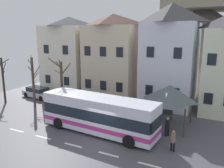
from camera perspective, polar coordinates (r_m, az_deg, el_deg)
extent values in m
cube|color=#4E4C54|center=(19.00, -2.91, -13.80)|extent=(40.00, 60.00, 0.06)
cube|color=silver|center=(22.47, -21.96, -10.34)|extent=(1.60, 0.20, 0.01)
cube|color=silver|center=(20.43, -16.27, -12.23)|extent=(1.60, 0.20, 0.01)
cube|color=silver|center=(18.66, -9.30, -14.35)|extent=(1.60, 0.20, 0.01)
cube|color=silver|center=(17.23, -0.86, -16.60)|extent=(1.60, 0.20, 0.01)
cube|color=silver|center=(16.24, 9.08, -18.75)|extent=(1.60, 0.20, 0.01)
cube|color=silver|center=(33.62, -10.06, 5.83)|extent=(6.17, 5.87, 9.11)
pyramid|color=#3C3E45|center=(33.42, -10.41, 14.64)|extent=(6.17, 5.87, 1.20)
cube|color=black|center=(32.70, -15.18, 1.18)|extent=(0.80, 0.06, 1.10)
cube|color=black|center=(30.74, -10.90, 0.68)|extent=(0.80, 0.06, 1.10)
cube|color=black|center=(32.18, -15.59, 8.11)|extent=(0.80, 0.06, 1.10)
cube|color=black|center=(30.19, -11.21, 8.06)|extent=(0.80, 0.06, 1.10)
cube|color=beige|center=(29.71, 0.29, 5.16)|extent=(6.30, 5.21, 9.12)
pyramid|color=brown|center=(29.49, 0.31, 15.30)|extent=(6.30, 5.21, 1.36)
cube|color=black|center=(28.89, -5.79, 0.09)|extent=(0.80, 0.06, 1.10)
cube|color=black|center=(27.84, -2.15, -0.34)|extent=(0.80, 0.06, 1.10)
cube|color=black|center=(26.90, 1.76, -0.79)|extent=(0.80, 0.06, 1.10)
cube|color=black|center=(28.30, -5.97, 7.95)|extent=(0.80, 0.06, 1.10)
cube|color=black|center=(27.23, -2.22, 7.82)|extent=(0.80, 0.06, 1.10)
cube|color=black|center=(26.27, 1.82, 7.65)|extent=(0.80, 0.06, 1.10)
cube|color=silver|center=(27.49, 13.71, 4.45)|extent=(5.58, 5.60, 9.36)
pyramid|color=#444344|center=(27.30, 14.35, 16.39)|extent=(5.58, 5.60, 2.06)
cube|color=black|center=(25.63, 8.91, -1.49)|extent=(0.80, 0.06, 1.10)
cube|color=black|center=(24.95, 15.00, -2.16)|extent=(0.80, 0.06, 1.10)
cube|color=black|center=(24.97, 9.22, 7.62)|extent=(0.80, 0.06, 1.10)
cube|color=black|center=(24.26, 15.55, 7.18)|extent=(0.80, 0.06, 1.10)
cube|color=black|center=(24.57, 22.18, -3.28)|extent=(0.80, 0.06, 1.10)
cube|color=black|center=(23.88, 22.93, 5.49)|extent=(0.80, 0.06, 1.10)
cone|color=#625E58|center=(48.28, 20.83, 9.66)|extent=(39.98, 39.98, 13.21)
cube|color=white|center=(20.33, -3.23, -9.43)|extent=(10.32, 3.07, 1.08)
cube|color=#BF338C|center=(20.31, -3.23, -9.29)|extent=(10.34, 3.09, 0.36)
cube|color=#19232D|center=(19.98, -3.26, -6.78)|extent=(10.22, 3.03, 0.91)
cube|color=white|center=(19.70, -3.29, -4.36)|extent=(10.32, 3.07, 0.85)
cube|color=#19232D|center=(17.83, 10.75, -9.45)|extent=(0.19, 2.07, 0.87)
cylinder|color=black|center=(19.88, 7.23, -10.95)|extent=(1.02, 0.34, 1.00)
cylinder|color=black|center=(17.93, 4.14, -13.62)|extent=(1.02, 0.34, 1.00)
cylinder|color=black|center=(23.26, -8.77, -7.44)|extent=(1.02, 0.34, 1.00)
cylinder|color=black|center=(21.61, -12.76, -9.19)|extent=(1.02, 0.34, 1.00)
cylinder|color=#473D33|center=(23.88, 10.66, -5.20)|extent=(0.14, 0.14, 2.40)
cylinder|color=#473D33|center=(23.24, 18.52, -6.15)|extent=(0.14, 0.14, 2.40)
cylinder|color=#473D33|center=(20.89, 8.05, -7.72)|extent=(0.14, 0.14, 2.40)
cylinder|color=#473D33|center=(20.16, 17.05, -8.94)|extent=(0.14, 0.14, 2.40)
pyramid|color=#4C595A|center=(21.42, 13.83, -2.12)|extent=(3.60, 3.60, 1.40)
cube|color=silver|center=(32.05, -17.21, -2.26)|extent=(4.78, 2.43, 0.65)
cube|color=#1E232D|center=(32.09, -17.53, -1.19)|extent=(2.94, 1.96, 0.51)
cylinder|color=black|center=(31.49, -14.24, -2.68)|extent=(0.66, 0.28, 0.64)
cylinder|color=black|center=(30.43, -16.70, -3.36)|extent=(0.66, 0.28, 0.64)
cylinder|color=black|center=(33.78, -17.62, -1.86)|extent=(0.66, 0.28, 0.64)
cylinder|color=black|center=(32.79, -20.02, -2.46)|extent=(0.66, 0.28, 0.64)
cube|color=navy|center=(27.25, -5.87, -4.38)|extent=(4.04, 1.99, 0.60)
cube|color=#1E232D|center=(27.21, -6.24, -3.19)|extent=(2.44, 1.70, 0.51)
cylinder|color=black|center=(27.29, -2.57, -4.66)|extent=(0.65, 0.23, 0.64)
cylinder|color=black|center=(25.91, -4.62, -5.63)|extent=(0.65, 0.23, 0.64)
cylinder|color=black|center=(28.71, -6.99, -3.86)|extent=(0.65, 0.23, 0.64)
cylinder|color=black|center=(27.40, -9.15, -4.73)|extent=(0.65, 0.23, 0.64)
cylinder|color=black|center=(17.99, 14.70, -14.42)|extent=(0.15, 0.15, 0.73)
cylinder|color=black|center=(18.04, 14.09, -14.29)|extent=(0.15, 0.15, 0.73)
cylinder|color=#7F6B56|center=(17.73, 14.51, -12.45)|extent=(0.32, 0.32, 0.69)
sphere|color=#9E7A60|center=(17.54, 14.60, -11.09)|extent=(0.23, 0.23, 0.23)
cylinder|color=black|center=(20.19, 12.85, -11.04)|extent=(0.17, 0.17, 0.85)
cylinder|color=black|center=(20.29, 13.40, -10.95)|extent=(0.17, 0.17, 0.85)
cylinder|color=black|center=(19.99, 13.22, -9.24)|extent=(0.36, 0.36, 0.59)
sphere|color=tan|center=(19.84, 13.28, -8.16)|extent=(0.22, 0.22, 0.22)
cylinder|color=black|center=(21.11, 10.29, -9.97)|extent=(0.16, 0.16, 0.76)
cylinder|color=black|center=(20.97, 9.87, -10.11)|extent=(0.16, 0.16, 0.76)
cylinder|color=#232B38|center=(20.80, 10.15, -8.33)|extent=(0.34, 0.34, 0.69)
sphere|color=tan|center=(20.64, 10.20, -7.16)|extent=(0.22, 0.22, 0.22)
cube|color=#33473D|center=(24.00, 12.43, -7.08)|extent=(1.56, 0.45, 0.08)
cube|color=#33473D|center=(24.13, 12.60, -6.42)|extent=(1.56, 0.06, 0.40)
cube|color=#2D2D33|center=(24.24, 10.79, -7.36)|extent=(0.08, 0.36, 0.45)
cube|color=#2D2D33|center=(23.93, 14.05, -7.80)|extent=(0.08, 0.36, 0.45)
cylinder|color=#382D28|center=(30.62, -24.72, 0.72)|extent=(0.24, 0.24, 5.43)
cylinder|color=#382D28|center=(30.24, -24.36, 5.00)|extent=(0.66, 0.67, 0.56)
cylinder|color=#382D28|center=(30.67, -25.33, 4.31)|extent=(0.82, 0.30, 1.19)
cylinder|color=#382D28|center=(31.04, -24.98, 3.62)|extent=(1.14, 0.92, 0.80)
cylinder|color=#382D28|center=(30.70, -25.43, 4.44)|extent=(0.91, 0.25, 0.94)
cylinder|color=#382D28|center=(30.81, -24.55, 3.66)|extent=(0.51, 1.01, 1.07)
cylinder|color=#382D28|center=(30.16, -24.70, 2.34)|extent=(0.68, 0.33, 0.75)
cylinder|color=#382D28|center=(30.87, -24.88, 2.76)|extent=(0.75, 0.65, 0.70)
cylinder|color=brown|center=(28.17, -18.44, 0.45)|extent=(0.28, 0.28, 5.59)
cylinder|color=brown|center=(27.94, -19.12, 3.39)|extent=(0.47, 0.38, 0.75)
cylinder|color=brown|center=(27.71, -18.04, 1.77)|extent=(0.87, 0.19, 0.84)
cylinder|color=brown|center=(28.37, -17.89, 1.93)|extent=(0.09, 0.96, 0.79)
cylinder|color=brown|center=(28.25, -17.76, 2.92)|extent=(0.26, 1.09, 1.16)
cylinder|color=brown|center=(28.24, -18.84, 5.71)|extent=(0.77, 0.72, 0.78)
cylinder|color=brown|center=(28.06, -19.18, 4.99)|extent=(0.71, 0.14, 0.62)
cylinder|color=brown|center=(27.31, -18.71, 4.05)|extent=(0.87, 0.87, 0.99)
cylinder|color=#47382D|center=(24.20, -11.94, -1.17)|extent=(0.26, 0.26, 5.52)
cylinder|color=#47382D|center=(23.87, -13.66, 4.97)|extent=(1.19, 0.64, 1.02)
cylinder|color=#47382D|center=(23.55, -12.81, 2.74)|extent=(0.11, 0.87, 0.58)
cylinder|color=#47382D|center=(23.76, -11.28, 3.15)|extent=(0.73, 0.43, 0.93)
cylinder|color=#47382D|center=(23.51, -12.77, 4.63)|extent=(0.14, 0.70, 0.69)
cylinder|color=#47382D|center=(24.01, -12.41, 4.68)|extent=(0.56, 0.41, 0.88)
cylinder|color=#47382D|center=(24.12, -11.03, 3.63)|extent=(0.46, 1.17, 1.07)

